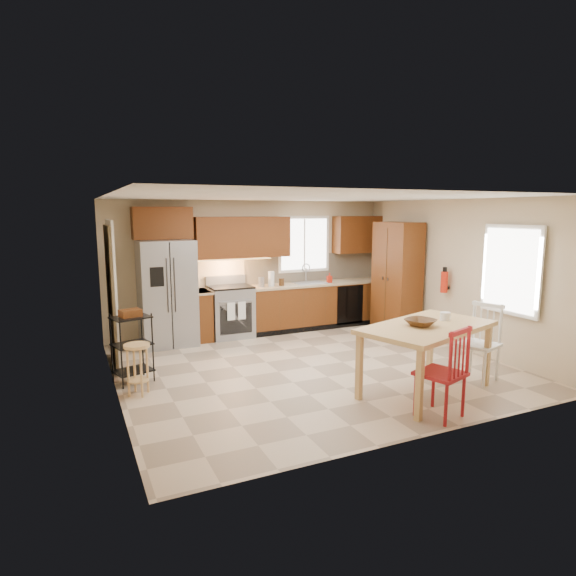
# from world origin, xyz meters

# --- Properties ---
(floor) EXTENTS (5.50, 5.50, 0.00)m
(floor) POSITION_xyz_m (0.00, 0.00, 0.00)
(floor) COLOR tan
(floor) RESTS_ON ground
(ceiling) EXTENTS (5.50, 5.00, 0.02)m
(ceiling) POSITION_xyz_m (0.00, 0.00, 2.50)
(ceiling) COLOR silver
(ceiling) RESTS_ON ground
(wall_back) EXTENTS (5.50, 0.02, 2.50)m
(wall_back) POSITION_xyz_m (0.00, 2.50, 1.25)
(wall_back) COLOR #CCB793
(wall_back) RESTS_ON ground
(wall_front) EXTENTS (5.50, 0.02, 2.50)m
(wall_front) POSITION_xyz_m (0.00, -2.50, 1.25)
(wall_front) COLOR #CCB793
(wall_front) RESTS_ON ground
(wall_left) EXTENTS (0.02, 5.00, 2.50)m
(wall_left) POSITION_xyz_m (-2.75, 0.00, 1.25)
(wall_left) COLOR #CCB793
(wall_left) RESTS_ON ground
(wall_right) EXTENTS (0.02, 5.00, 2.50)m
(wall_right) POSITION_xyz_m (2.75, 0.00, 1.25)
(wall_right) COLOR #CCB793
(wall_right) RESTS_ON ground
(refrigerator) EXTENTS (0.92, 0.75, 1.82)m
(refrigerator) POSITION_xyz_m (-1.70, 2.12, 0.91)
(refrigerator) COLOR gray
(refrigerator) RESTS_ON floor
(range_stove) EXTENTS (0.76, 0.63, 0.92)m
(range_stove) POSITION_xyz_m (-0.55, 2.19, 0.46)
(range_stove) COLOR gray
(range_stove) RESTS_ON floor
(base_cabinet_narrow) EXTENTS (0.30, 0.60, 0.90)m
(base_cabinet_narrow) POSITION_xyz_m (-1.10, 2.20, 0.45)
(base_cabinet_narrow) COLOR #582D10
(base_cabinet_narrow) RESTS_ON floor
(base_cabinet_run) EXTENTS (2.92, 0.60, 0.90)m
(base_cabinet_run) POSITION_xyz_m (1.29, 2.20, 0.45)
(base_cabinet_run) COLOR #582D10
(base_cabinet_run) RESTS_ON floor
(dishwasher) EXTENTS (0.60, 0.02, 0.78)m
(dishwasher) POSITION_xyz_m (1.85, 1.91, 0.45)
(dishwasher) COLOR black
(dishwasher) RESTS_ON floor
(backsplash) EXTENTS (2.92, 0.03, 0.55)m
(backsplash) POSITION_xyz_m (1.29, 2.48, 1.18)
(backsplash) COLOR #C4B294
(backsplash) RESTS_ON wall_back
(upper_over_fridge) EXTENTS (1.00, 0.35, 0.55)m
(upper_over_fridge) POSITION_xyz_m (-1.70, 2.33, 2.10)
(upper_over_fridge) COLOR #612B10
(upper_over_fridge) RESTS_ON wall_back
(upper_left_block) EXTENTS (1.80, 0.35, 0.75)m
(upper_left_block) POSITION_xyz_m (-0.25, 2.33, 1.83)
(upper_left_block) COLOR #612B10
(upper_left_block) RESTS_ON wall_back
(upper_right_block) EXTENTS (1.00, 0.35, 0.75)m
(upper_right_block) POSITION_xyz_m (2.25, 2.33, 1.83)
(upper_right_block) COLOR #612B10
(upper_right_block) RESTS_ON wall_back
(window_back) EXTENTS (1.12, 0.04, 1.12)m
(window_back) POSITION_xyz_m (1.10, 2.48, 1.65)
(window_back) COLOR white
(window_back) RESTS_ON wall_back
(sink) EXTENTS (0.62, 0.46, 0.16)m
(sink) POSITION_xyz_m (1.10, 2.20, 0.86)
(sink) COLOR gray
(sink) RESTS_ON base_cabinet_run
(undercab_glow) EXTENTS (1.60, 0.30, 0.01)m
(undercab_glow) POSITION_xyz_m (-0.55, 2.30, 1.43)
(undercab_glow) COLOR #FFBF66
(undercab_glow) RESTS_ON wall_back
(soap_bottle) EXTENTS (0.09, 0.09, 0.19)m
(soap_bottle) POSITION_xyz_m (1.48, 2.10, 1.00)
(soap_bottle) COLOR #B71E0C
(soap_bottle) RESTS_ON base_cabinet_run
(paper_towel) EXTENTS (0.12, 0.12, 0.28)m
(paper_towel) POSITION_xyz_m (0.25, 2.15, 1.04)
(paper_towel) COLOR silver
(paper_towel) RESTS_ON base_cabinet_run
(canister_steel) EXTENTS (0.11, 0.11, 0.18)m
(canister_steel) POSITION_xyz_m (0.05, 2.15, 0.99)
(canister_steel) COLOR gray
(canister_steel) RESTS_ON base_cabinet_run
(canister_wood) EXTENTS (0.10, 0.10, 0.14)m
(canister_wood) POSITION_xyz_m (0.45, 2.12, 0.97)
(canister_wood) COLOR #523116
(canister_wood) RESTS_ON base_cabinet_run
(pantry) EXTENTS (0.50, 0.95, 2.10)m
(pantry) POSITION_xyz_m (2.43, 1.20, 1.05)
(pantry) COLOR #582D10
(pantry) RESTS_ON floor
(fire_extinguisher) EXTENTS (0.12, 0.12, 0.36)m
(fire_extinguisher) POSITION_xyz_m (2.63, 0.15, 1.10)
(fire_extinguisher) COLOR #B71E0C
(fire_extinguisher) RESTS_ON wall_right
(window_right) EXTENTS (0.04, 1.02, 1.32)m
(window_right) POSITION_xyz_m (2.68, -1.15, 1.45)
(window_right) COLOR white
(window_right) RESTS_ON wall_right
(doorway) EXTENTS (0.04, 0.95, 2.10)m
(doorway) POSITION_xyz_m (-2.67, 1.30, 1.05)
(doorway) COLOR #8C7A59
(doorway) RESTS_ON wall_left
(dining_table) EXTENTS (2.01, 1.50, 0.87)m
(dining_table) POSITION_xyz_m (0.85, -1.50, 0.43)
(dining_table) COLOR tan
(dining_table) RESTS_ON floor
(chair_red) EXTENTS (0.62, 0.62, 1.05)m
(chair_red) POSITION_xyz_m (0.50, -2.15, 0.52)
(chair_red) COLOR maroon
(chair_red) RESTS_ON floor
(chair_white) EXTENTS (0.62, 0.62, 1.05)m
(chair_white) POSITION_xyz_m (1.80, -1.45, 0.52)
(chair_white) COLOR silver
(chair_white) RESTS_ON floor
(table_bowl) EXTENTS (0.45, 0.45, 0.09)m
(table_bowl) POSITION_xyz_m (0.74, -1.50, 0.88)
(table_bowl) COLOR #523116
(table_bowl) RESTS_ON dining_table
(table_jar) EXTENTS (0.19, 0.19, 0.17)m
(table_jar) POSITION_xyz_m (1.24, -1.39, 0.91)
(table_jar) COLOR silver
(table_jar) RESTS_ON dining_table
(bar_stool) EXTENTS (0.34, 0.34, 0.66)m
(bar_stool) POSITION_xyz_m (-2.50, -0.06, 0.33)
(bar_stool) COLOR tan
(bar_stool) RESTS_ON floor
(utility_cart) EXTENTS (0.56, 0.49, 0.95)m
(utility_cart) POSITION_xyz_m (-2.50, 0.45, 0.48)
(utility_cart) COLOR black
(utility_cart) RESTS_ON floor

